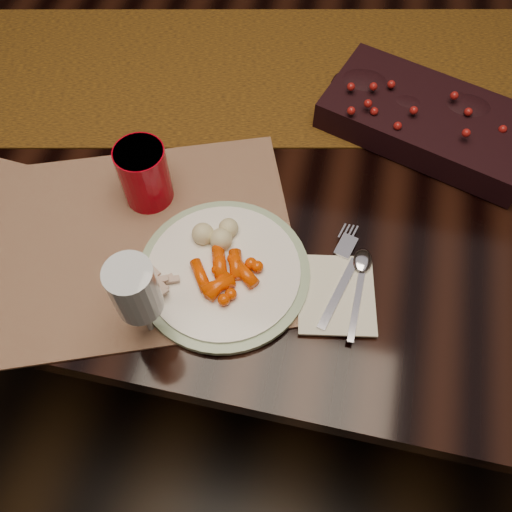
% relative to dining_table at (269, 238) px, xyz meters
% --- Properties ---
extents(floor, '(5.00, 5.00, 0.00)m').
position_rel_dining_table_xyz_m(floor, '(0.00, 0.00, -0.38)').
color(floor, black).
rests_on(floor, ground).
extents(dining_table, '(1.80, 1.00, 0.75)m').
position_rel_dining_table_xyz_m(dining_table, '(0.00, 0.00, 0.00)').
color(dining_table, black).
rests_on(dining_table, floor).
extents(table_runner, '(1.89, 0.77, 0.00)m').
position_rel_dining_table_xyz_m(table_runner, '(0.05, 0.16, 0.38)').
color(table_runner, '#341804').
rests_on(table_runner, dining_table).
extents(centerpiece, '(0.40, 0.29, 0.07)m').
position_rel_dining_table_xyz_m(centerpiece, '(0.27, 0.05, 0.41)').
color(centerpiece, black).
rests_on(centerpiece, table_runner).
extents(placemat_main, '(0.59, 0.52, 0.00)m').
position_rel_dining_table_xyz_m(placemat_main, '(-0.17, -0.28, 0.38)').
color(placemat_main, brown).
rests_on(placemat_main, dining_table).
extents(dinner_plate, '(0.29, 0.29, 0.01)m').
position_rel_dining_table_xyz_m(dinner_plate, '(-0.01, -0.31, 0.39)').
color(dinner_plate, white).
rests_on(dinner_plate, placemat_main).
extents(baby_carrots, '(0.11, 0.09, 0.02)m').
position_rel_dining_table_xyz_m(baby_carrots, '(-0.01, -0.34, 0.40)').
color(baby_carrots, '#E04000').
rests_on(baby_carrots, dinner_plate).
extents(mashed_potatoes, '(0.08, 0.07, 0.04)m').
position_rel_dining_table_xyz_m(mashed_potatoes, '(-0.04, -0.26, 0.41)').
color(mashed_potatoes, tan).
rests_on(mashed_potatoes, dinner_plate).
extents(turkey_shreds, '(0.07, 0.06, 0.02)m').
position_rel_dining_table_xyz_m(turkey_shreds, '(-0.11, -0.35, 0.40)').
color(turkey_shreds, beige).
rests_on(turkey_shreds, dinner_plate).
extents(napkin, '(0.13, 0.15, 0.00)m').
position_rel_dining_table_xyz_m(napkin, '(0.16, -0.31, 0.38)').
color(napkin, silver).
rests_on(napkin, placemat_main).
extents(fork, '(0.07, 0.17, 0.00)m').
position_rel_dining_table_xyz_m(fork, '(0.16, -0.29, 0.39)').
color(fork, white).
rests_on(fork, napkin).
extents(spoon, '(0.03, 0.14, 0.00)m').
position_rel_dining_table_xyz_m(spoon, '(0.19, -0.30, 0.39)').
color(spoon, white).
rests_on(spoon, napkin).
extents(red_cup, '(0.09, 0.09, 0.11)m').
position_rel_dining_table_xyz_m(red_cup, '(-0.17, -0.19, 0.43)').
color(red_cup, '#99000D').
rests_on(red_cup, placemat_main).
extents(wine_glass, '(0.07, 0.07, 0.17)m').
position_rel_dining_table_xyz_m(wine_glass, '(-0.10, -0.42, 0.46)').
color(wine_glass, silver).
rests_on(wine_glass, dining_table).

